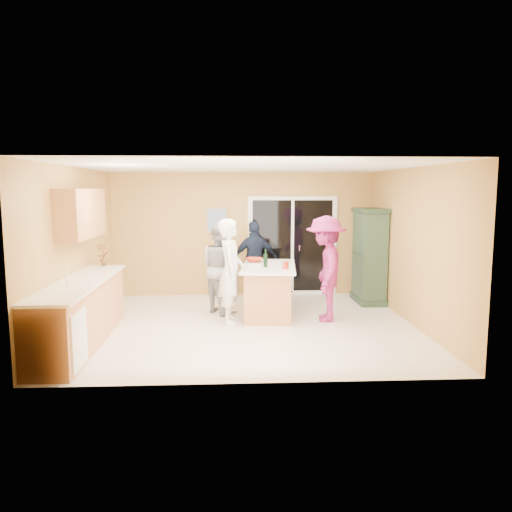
{
  "coord_description": "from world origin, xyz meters",
  "views": [
    {
      "loc": [
        -0.28,
        -8.05,
        2.23
      ],
      "look_at": [
        0.15,
        0.1,
        1.15
      ],
      "focal_mm": 35.0,
      "sensor_mm": 36.0,
      "label": 1
    }
  ],
  "objects_px": {
    "woman_white": "(231,271)",
    "woman_navy": "(255,260)",
    "kitchen_island": "(269,292)",
    "green_hutch": "(369,257)",
    "woman_magenta": "(326,269)",
    "woman_grey": "(221,268)"
  },
  "relations": [
    {
      "from": "kitchen_island",
      "to": "green_hutch",
      "type": "bearing_deg",
      "value": 30.5
    },
    {
      "from": "kitchen_island",
      "to": "woman_magenta",
      "type": "distance_m",
      "value": 1.13
    },
    {
      "from": "woman_white",
      "to": "woman_grey",
      "type": "bearing_deg",
      "value": 17.91
    },
    {
      "from": "green_hutch",
      "to": "woman_grey",
      "type": "bearing_deg",
      "value": -166.72
    },
    {
      "from": "green_hutch",
      "to": "kitchen_island",
      "type": "bearing_deg",
      "value": -155.78
    },
    {
      "from": "kitchen_island",
      "to": "green_hutch",
      "type": "height_order",
      "value": "green_hutch"
    },
    {
      "from": "woman_white",
      "to": "woman_magenta",
      "type": "relative_size",
      "value": 0.98
    },
    {
      "from": "kitchen_island",
      "to": "woman_magenta",
      "type": "bearing_deg",
      "value": -17.72
    },
    {
      "from": "woman_navy",
      "to": "green_hutch",
      "type": "bearing_deg",
      "value": 155.36
    },
    {
      "from": "woman_navy",
      "to": "woman_white",
      "type": "bearing_deg",
      "value": 62.18
    },
    {
      "from": "kitchen_island",
      "to": "green_hutch",
      "type": "distance_m",
      "value": 2.33
    },
    {
      "from": "woman_magenta",
      "to": "green_hutch",
      "type": "bearing_deg",
      "value": 148.32
    },
    {
      "from": "kitchen_island",
      "to": "woman_grey",
      "type": "xyz_separation_m",
      "value": [
        -0.86,
        0.24,
        0.41
      ]
    },
    {
      "from": "woman_white",
      "to": "woman_navy",
      "type": "height_order",
      "value": "woman_white"
    },
    {
      "from": "green_hutch",
      "to": "woman_navy",
      "type": "relative_size",
      "value": 1.17
    },
    {
      "from": "woman_white",
      "to": "kitchen_island",
      "type": "bearing_deg",
      "value": -50.22
    },
    {
      "from": "woman_white",
      "to": "woman_grey",
      "type": "relative_size",
      "value": 1.06
    },
    {
      "from": "woman_white",
      "to": "woman_navy",
      "type": "bearing_deg",
      "value": -10.96
    },
    {
      "from": "woman_grey",
      "to": "woman_magenta",
      "type": "relative_size",
      "value": 0.92
    },
    {
      "from": "kitchen_island",
      "to": "woman_grey",
      "type": "distance_m",
      "value": 0.98
    },
    {
      "from": "kitchen_island",
      "to": "woman_magenta",
      "type": "xyz_separation_m",
      "value": [
        0.94,
        -0.42,
        0.48
      ]
    },
    {
      "from": "green_hutch",
      "to": "woman_magenta",
      "type": "distance_m",
      "value": 1.77
    }
  ]
}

